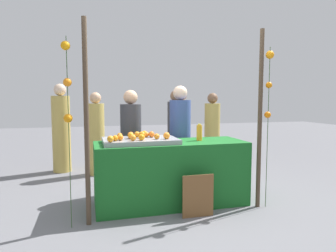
{
  "coord_description": "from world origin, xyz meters",
  "views": [
    {
      "loc": [
        -1.08,
        -3.83,
        1.43
      ],
      "look_at": [
        0.0,
        0.15,
        1.05
      ],
      "focal_mm": 32.16,
      "sensor_mm": 36.0,
      "label": 1
    }
  ],
  "objects": [
    {
      "name": "crowd_person_0",
      "position": [
        1.37,
        1.77,
        0.72
      ],
      "size": [
        0.31,
        0.31,
        1.54
      ],
      "color": "tan",
      "rests_on": "ground_plane"
    },
    {
      "name": "vendor_left",
      "position": [
        -0.45,
        0.62,
        0.72
      ],
      "size": [
        0.31,
        0.31,
        1.55
      ],
      "color": "#333338",
      "rests_on": "ground_plane"
    },
    {
      "name": "orange_9",
      "position": [
        -0.54,
        -0.01,
        0.95
      ],
      "size": [
        0.08,
        0.08,
        0.08
      ],
      "primitive_type": "sphere",
      "color": "orange",
      "rests_on": "orange_tray"
    },
    {
      "name": "orange_13",
      "position": [
        -0.25,
        0.08,
        0.95
      ],
      "size": [
        0.08,
        0.08,
        0.08
      ],
      "primitive_type": "sphere",
      "color": "orange",
      "rests_on": "orange_tray"
    },
    {
      "name": "vendor_right",
      "position": [
        0.31,
        0.58,
        0.76
      ],
      "size": [
        0.33,
        0.33,
        1.63
      ],
      "color": "#384C8C",
      "rests_on": "ground_plane"
    },
    {
      "name": "orange_tray",
      "position": [
        -0.41,
        0.01,
        0.88
      ],
      "size": [
        0.96,
        0.6,
        0.06
      ],
      "primitive_type": "cube",
      "color": "gray",
      "rests_on": "stall_counter"
    },
    {
      "name": "crowd_person_2",
      "position": [
        -0.91,
        1.92,
        0.72
      ],
      "size": [
        0.31,
        0.31,
        1.55
      ],
      "color": "tan",
      "rests_on": "ground_plane"
    },
    {
      "name": "canopy_post_right",
      "position": [
        1.08,
        -0.4,
        1.15
      ],
      "size": [
        0.06,
        0.06,
        2.31
      ],
      "primitive_type": "cylinder",
      "color": "#473828",
      "rests_on": "ground_plane"
    },
    {
      "name": "crowd_person_4",
      "position": [
        -1.56,
        2.32,
        0.8
      ],
      "size": [
        0.34,
        0.34,
        1.71
      ],
      "color": "tan",
      "rests_on": "ground_plane"
    },
    {
      "name": "crowd_person_1",
      "position": [
        0.53,
        1.54,
        0.74
      ],
      "size": [
        0.32,
        0.32,
        1.58
      ],
      "color": "#333338",
      "rests_on": "ground_plane"
    },
    {
      "name": "juice_bottle",
      "position": [
        0.41,
        0.03,
        0.96
      ],
      "size": [
        0.08,
        0.08,
        0.23
      ],
      "color": "orange",
      "rests_on": "stall_counter"
    },
    {
      "name": "canopy_post_left",
      "position": [
        -1.08,
        -0.4,
        1.15
      ],
      "size": [
        0.06,
        0.06,
        2.31
      ],
      "primitive_type": "cylinder",
      "color": "#473828",
      "rests_on": "ground_plane"
    },
    {
      "name": "orange_4",
      "position": [
        -0.75,
        -0.15,
        0.95
      ],
      "size": [
        0.07,
        0.07,
        0.07
      ],
      "primitive_type": "sphere",
      "color": "orange",
      "rests_on": "orange_tray"
    },
    {
      "name": "orange_8",
      "position": [
        -0.31,
        0.25,
        0.95
      ],
      "size": [
        0.07,
        0.07,
        0.07
      ],
      "primitive_type": "sphere",
      "color": "orange",
      "rests_on": "orange_tray"
    },
    {
      "name": "orange_2",
      "position": [
        -0.22,
        -0.12,
        0.95
      ],
      "size": [
        0.07,
        0.07,
        0.07
      ],
      "primitive_type": "sphere",
      "color": "orange",
      "rests_on": "orange_tray"
    },
    {
      "name": "orange_6",
      "position": [
        -0.43,
        0.15,
        0.95
      ],
      "size": [
        0.08,
        0.08,
        0.08
      ],
      "primitive_type": "sphere",
      "color": "orange",
      "rests_on": "orange_tray"
    },
    {
      "name": "orange_14",
      "position": [
        -0.43,
        -0.18,
        0.95
      ],
      "size": [
        0.08,
        0.08,
        0.08
      ],
      "primitive_type": "sphere",
      "color": "orange",
      "rests_on": "orange_tray"
    },
    {
      "name": "orange_1",
      "position": [
        -0.81,
        -0.24,
        0.95
      ],
      "size": [
        0.08,
        0.08,
        0.08
      ],
      "primitive_type": "sphere",
      "color": "orange",
      "rests_on": "orange_tray"
    },
    {
      "name": "ground_plane",
      "position": [
        0.0,
        0.0,
        0.0
      ],
      "size": [
        24.0,
        24.0,
        0.0
      ],
      "primitive_type": "plane",
      "color": "slate"
    },
    {
      "name": "chalkboard_sign",
      "position": [
        0.19,
        -0.52,
        0.25
      ],
      "size": [
        0.39,
        0.03,
        0.53
      ],
      "color": "brown",
      "rests_on": "ground_plane"
    },
    {
      "name": "orange_11",
      "position": [
        -0.39,
        0.03,
        0.96
      ],
      "size": [
        0.09,
        0.09,
        0.09
      ],
      "primitive_type": "sphere",
      "color": "orange",
      "rests_on": "orange_tray"
    },
    {
      "name": "orange_10",
      "position": [
        -0.67,
        0.07,
        0.95
      ],
      "size": [
        0.07,
        0.07,
        0.07
      ],
      "primitive_type": "sphere",
      "color": "orange",
      "rests_on": "orange_tray"
    },
    {
      "name": "orange_5",
      "position": [
        -0.53,
        0.07,
        0.95
      ],
      "size": [
        0.08,
        0.08,
        0.08
      ],
      "primitive_type": "sphere",
      "color": "orange",
      "rests_on": "orange_tray"
    },
    {
      "name": "stall_counter",
      "position": [
        0.0,
        0.0,
        0.43
      ],
      "size": [
        2.01,
        0.71,
        0.85
      ],
      "primitive_type": "cube",
      "color": "#196023",
      "rests_on": "ground_plane"
    },
    {
      "name": "crowd_person_3",
      "position": [
        0.95,
        2.49,
        0.74
      ],
      "size": [
        0.32,
        0.32,
        1.59
      ],
      "color": "#99999E",
      "rests_on": "ground_plane"
    },
    {
      "name": "orange_3",
      "position": [
        -0.68,
        -0.11,
        0.95
      ],
      "size": [
        0.07,
        0.07,
        0.07
      ],
      "primitive_type": "sphere",
      "color": "orange",
      "rests_on": "orange_tray"
    },
    {
      "name": "garland_strand_right",
      "position": [
        1.18,
        -0.42,
        1.65
      ],
      "size": [
        0.1,
        0.1,
        2.08
      ],
      "color": "#2D4C23",
      "rests_on": "ground_plane"
    },
    {
      "name": "garland_strand_left",
      "position": [
        -1.27,
        -0.45,
        1.58
      ],
      "size": [
        0.1,
        0.1,
        2.08
      ],
      "color": "#2D4C23",
      "rests_on": "ground_plane"
    },
    {
      "name": "orange_12",
      "position": [
        -0.1,
        -0.14,
        0.96
      ],
      "size": [
        0.09,
        0.09,
        0.09
      ],
      "primitive_type": "sphere",
      "color": "orange",
      "rests_on": "orange_tray"
    },
    {
      "name": "orange_0",
      "position": [
        -0.54,
        -0.19,
        0.95
      ],
      "size": [
        0.08,
        0.08,
        0.08
      ],
      "primitive_type": "sphere",
      "color": "orange",
      "rests_on": "orange_tray"
    },
    {
      "name": "orange_7",
      "position": [
        -0.31,
        0.11,
        0.95
      ],
      "size": [
        0.07,
        0.07,
        0.07
      ],
      "primitive_type": "sphere",
      "color": "orange",
      "rests_on": "orange_tray"
    }
  ]
}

